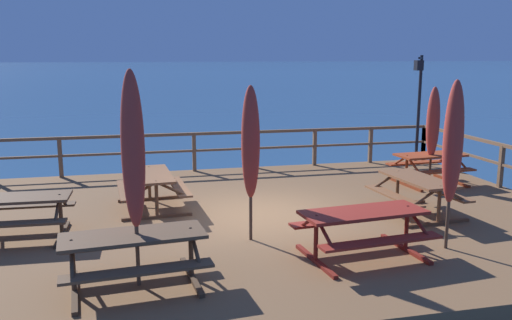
% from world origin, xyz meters
% --- Properties ---
extents(ground_plane, '(600.00, 600.00, 0.00)m').
position_xyz_m(ground_plane, '(0.00, 0.00, 0.00)').
color(ground_plane, navy).
extents(wooden_deck, '(12.72, 9.34, 0.71)m').
position_xyz_m(wooden_deck, '(0.00, 0.00, 0.36)').
color(wooden_deck, brown).
rests_on(wooden_deck, ground).
extents(railing_waterside_far, '(12.52, 0.10, 1.09)m').
position_xyz_m(railing_waterside_far, '(0.00, 4.52, 1.46)').
color(railing_waterside_far, brown).
rests_on(railing_waterside_far, wooden_deck).
extents(picnic_table_mid_centre, '(1.77, 1.46, 0.78)m').
position_xyz_m(picnic_table_mid_centre, '(-4.54, -0.44, 1.26)').
color(picnic_table_mid_centre, brown).
rests_on(picnic_table_mid_centre, wooden_deck).
extents(picnic_table_front_right, '(1.80, 1.52, 0.78)m').
position_xyz_m(picnic_table_front_right, '(4.71, 1.63, 1.26)').
color(picnic_table_front_right, '#993819').
rests_on(picnic_table_front_right, wooden_deck).
extents(picnic_table_front_left, '(2.10, 1.58, 0.78)m').
position_xyz_m(picnic_table_front_left, '(-2.61, -2.96, 1.27)').
color(picnic_table_front_left, brown).
rests_on(picnic_table_front_left, wooden_deck).
extents(picnic_table_mid_left, '(1.51, 1.88, 0.78)m').
position_xyz_m(picnic_table_mid_left, '(-2.18, 0.94, 1.27)').
color(picnic_table_mid_left, brown).
rests_on(picnic_table_mid_left, wooden_deck).
extents(picnic_table_back_left, '(1.55, 1.90, 0.78)m').
position_xyz_m(picnic_table_back_left, '(3.04, -0.71, 1.26)').
color(picnic_table_back_left, brown).
rests_on(picnic_table_back_left, wooden_deck).
extents(picnic_table_mid_right, '(2.14, 1.59, 0.78)m').
position_xyz_m(picnic_table_mid_right, '(0.98, -2.63, 1.27)').
color(picnic_table_mid_right, maroon).
rests_on(picnic_table_mid_right, wooden_deck).
extents(patio_umbrella_short_front, '(0.32, 0.32, 2.83)m').
position_xyz_m(patio_umbrella_short_front, '(2.52, -2.60, 2.51)').
color(patio_umbrella_short_front, '#4C3828').
rests_on(patio_umbrella_short_front, wooden_deck).
extents(patio_umbrella_tall_mid_right, '(0.32, 0.32, 2.46)m').
position_xyz_m(patio_umbrella_tall_mid_right, '(4.68, 1.56, 2.27)').
color(patio_umbrella_tall_mid_right, '#4C3828').
rests_on(patio_umbrella_tall_mid_right, wooden_deck).
extents(patio_umbrella_tall_back_left, '(0.32, 0.32, 3.04)m').
position_xyz_m(patio_umbrella_tall_back_left, '(-2.55, -2.94, 2.64)').
color(patio_umbrella_tall_back_left, '#4C3828').
rests_on(patio_umbrella_tall_back_left, wooden_deck).
extents(patio_umbrella_tall_mid_left, '(0.32, 0.32, 2.72)m').
position_xyz_m(patio_umbrella_tall_mid_left, '(-0.59, -1.43, 2.44)').
color(patio_umbrella_tall_mid_left, '#4C3828').
rests_on(patio_umbrella_tall_mid_left, wooden_deck).
extents(lamp_post_hooked, '(0.48, 0.58, 3.20)m').
position_xyz_m(lamp_post_hooked, '(5.54, 3.81, 2.82)').
color(lamp_post_hooked, black).
rests_on(lamp_post_hooked, wooden_deck).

